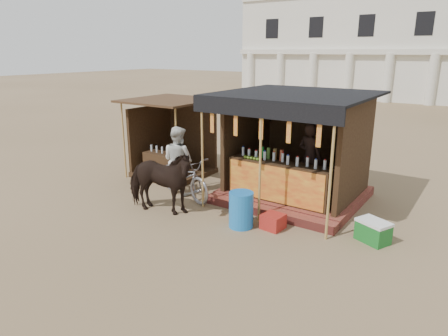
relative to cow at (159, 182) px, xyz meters
name	(u,v)px	position (x,y,z in m)	size (l,w,h in m)	color
ground	(182,235)	(1.22, -0.65, -0.79)	(120.00, 120.00, 0.00)	#846B4C
main_stall	(295,161)	(2.24, 2.71, 0.24)	(3.60, 3.61, 2.78)	brown
secondary_stall	(170,147)	(-1.95, 2.58, 0.06)	(2.40, 2.40, 2.38)	#3A2815
cow	(159,182)	(0.00, 0.00, 0.00)	(0.85, 1.87, 1.58)	black
motorbike	(184,177)	(-0.23, 1.18, -0.22)	(0.75, 2.15, 1.13)	gray
bystander	(178,160)	(-0.55, 1.35, 0.14)	(0.90, 0.70, 1.86)	silver
blue_barrel	(241,210)	(2.04, 0.43, -0.39)	(0.54, 0.54, 0.81)	blue
red_crate	(273,221)	(2.67, 0.74, -0.62)	(0.44, 0.43, 0.33)	maroon
cooler	(373,231)	(4.65, 1.33, -0.56)	(0.76, 0.67, 0.46)	#176B24
background_building	(402,48)	(-0.78, 29.29, 3.19)	(26.00, 7.45, 8.18)	silver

